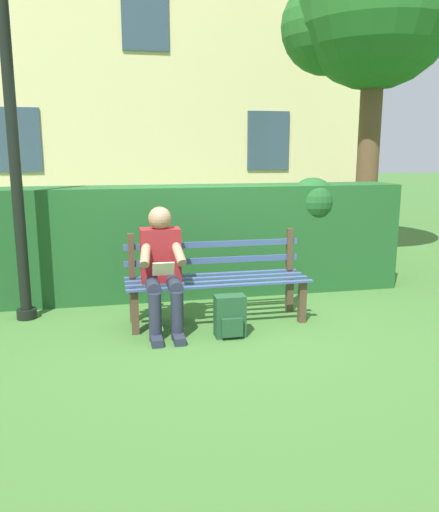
{
  "coord_description": "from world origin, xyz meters",
  "views": [
    {
      "loc": [
        1.01,
        4.86,
        1.71
      ],
      "look_at": [
        0.0,
        0.1,
        0.7
      ],
      "focal_mm": 36.17,
      "sensor_mm": 36.0,
      "label": 1
    }
  ],
  "objects": [
    {
      "name": "park_bench",
      "position": [
        0.0,
        -0.07,
        0.43
      ],
      "size": [
        1.81,
        0.53,
        0.89
      ],
      "color": "#4C3828",
      "rests_on": "ground"
    },
    {
      "name": "backpack",
      "position": [
        -0.03,
        0.43,
        0.19
      ],
      "size": [
        0.28,
        0.24,
        0.39
      ],
      "color": "#1E4728",
      "rests_on": "ground"
    },
    {
      "name": "ground",
      "position": [
        0.0,
        0.0,
        0.0
      ],
      "size": [
        60.0,
        60.0,
        0.0
      ],
      "primitive_type": "plane",
      "color": "#3D6B2D"
    },
    {
      "name": "building_facade",
      "position": [
        0.21,
        -7.15,
        3.36
      ],
      "size": [
        9.99,
        2.82,
        6.72
      ],
      "color": "beige",
      "rests_on": "ground"
    },
    {
      "name": "tree",
      "position": [
        -2.83,
        -2.68,
        3.68
      ],
      "size": [
        2.5,
        2.38,
        4.96
      ],
      "color": "brown",
      "rests_on": "ground"
    },
    {
      "name": "hedge_backdrop",
      "position": [
        0.16,
        -1.09,
        0.67
      ],
      "size": [
        5.24,
        0.68,
        1.37
      ],
      "color": "#1E5123",
      "rests_on": "ground"
    },
    {
      "name": "person_seated",
      "position": [
        0.56,
        0.1,
        0.62
      ],
      "size": [
        0.44,
        0.73,
        1.18
      ],
      "color": "maroon",
      "rests_on": "ground"
    },
    {
      "name": "lamp_post",
      "position": [
        1.9,
        -0.51,
        2.06
      ],
      "size": [
        0.27,
        0.27,
        3.52
      ],
      "color": "black",
      "rests_on": "ground"
    }
  ]
}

